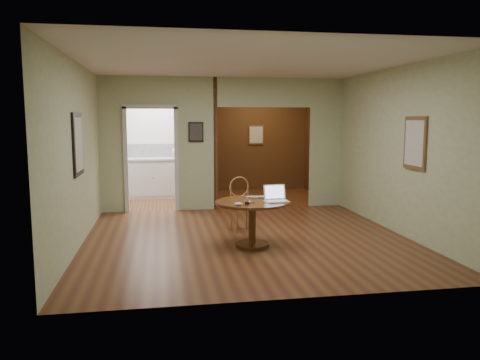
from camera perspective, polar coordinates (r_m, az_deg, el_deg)
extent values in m
plane|color=#4F2516|center=(7.37, 0.88, -7.17)|extent=(5.00, 5.00, 0.00)
plane|color=silver|center=(7.18, 0.93, 14.16)|extent=(5.00, 5.00, 0.00)
plane|color=beige|center=(4.72, 6.41, 1.20)|extent=(5.00, 0.00, 5.00)
plane|color=beige|center=(7.14, -19.28, 2.93)|extent=(0.00, 5.00, 5.00)
plane|color=beige|center=(7.99, 18.85, 3.39)|extent=(0.00, 5.00, 5.00)
cube|color=beige|center=(9.58, -15.30, 4.13)|extent=(0.50, 2.70, 0.04)
cube|color=beige|center=(9.55, -5.38, 4.36)|extent=(0.80, 2.70, 0.04)
cube|color=beige|center=(10.13, 10.37, 4.44)|extent=(0.70, 2.70, 0.04)
plane|color=white|center=(11.53, -9.85, 4.80)|extent=(2.70, 0.00, 2.70)
plane|color=#402212|center=(12.27, 1.95, 5.06)|extent=(2.70, 0.00, 2.70)
cube|color=#402212|center=(10.83, -3.75, 4.74)|extent=(0.08, 2.50, 2.70)
cube|color=black|center=(7.12, -19.17, 4.14)|extent=(0.03, 0.70, 0.90)
cube|color=brown|center=(7.54, 20.57, 4.24)|extent=(0.03, 0.60, 0.80)
cube|color=black|center=(9.52, -5.39, 5.85)|extent=(0.30, 0.03, 0.40)
cube|color=white|center=(12.25, 1.98, 5.53)|extent=(0.40, 0.03, 0.50)
cube|color=white|center=(11.53, -9.83, 3.56)|extent=(2.00, 0.02, 0.32)
cylinder|color=#5E2D17|center=(6.96, 1.47, -7.87)|extent=(0.50, 0.50, 0.04)
cylinder|color=#5E2D17|center=(6.88, 1.48, -5.39)|extent=(0.11, 0.11, 0.58)
cylinder|color=#5E2D17|center=(6.82, 1.49, -2.74)|extent=(1.08, 1.08, 0.04)
cylinder|color=#AC723D|center=(7.79, 0.26, -3.29)|extent=(0.45, 0.45, 0.03)
cylinder|color=#AC723D|center=(7.66, -0.33, -5.04)|extent=(0.03, 0.03, 0.41)
cylinder|color=#AC723D|center=(7.76, 1.57, -4.88)|extent=(0.03, 0.03, 0.41)
cylinder|color=#AC723D|center=(7.91, -1.01, -4.64)|extent=(0.03, 0.03, 0.41)
cylinder|color=#AC723D|center=(8.00, 0.83, -4.49)|extent=(0.03, 0.03, 0.41)
cylinder|color=#AC723D|center=(7.83, -1.15, -1.95)|extent=(0.02, 0.02, 0.33)
cylinder|color=#AC723D|center=(7.94, 0.95, -1.82)|extent=(0.02, 0.02, 0.33)
torus|color=#AC723D|center=(7.87, -0.11, -0.83)|extent=(0.35, 0.09, 0.35)
cube|color=silver|center=(6.78, 4.50, -2.60)|extent=(0.36, 0.27, 0.02)
cube|color=silver|center=(6.75, 4.57, -2.57)|extent=(0.29, 0.15, 0.00)
cube|color=silver|center=(6.89, 4.23, -1.45)|extent=(0.34, 0.10, 0.22)
cube|color=#8592A9|center=(6.88, 4.25, -1.46)|extent=(0.29, 0.08, 0.18)
imported|color=silver|center=(7.06, 1.92, -2.14)|extent=(0.33, 0.23, 0.02)
ellipsoid|color=silver|center=(6.45, -0.22, -2.94)|extent=(0.13, 0.09, 0.05)
cylinder|color=#0D115F|center=(6.65, 1.36, -2.82)|extent=(0.12, 0.08, 0.01)
cube|color=silver|center=(11.30, -9.76, 0.18)|extent=(2.00, 0.55, 0.90)
cube|color=silver|center=(11.25, -9.81, 2.55)|extent=(2.06, 0.60, 0.04)
sphere|color=#B20C0C|center=(11.01, -10.55, 0.23)|extent=(0.03, 0.03, 0.03)
sphere|color=#B20C0C|center=(11.04, -5.35, 0.34)|extent=(0.03, 0.03, 0.03)
ellipsoid|color=#BBAE89|center=(11.25, -7.66, 3.38)|extent=(0.29, 0.25, 0.27)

